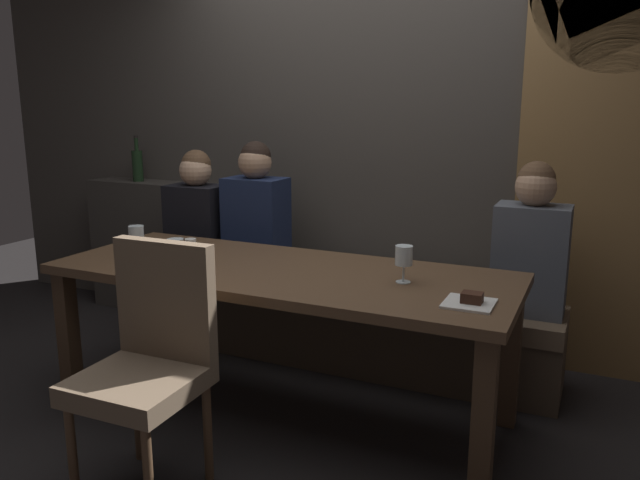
{
  "coord_description": "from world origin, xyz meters",
  "views": [
    {
      "loc": [
        1.36,
        -2.5,
        1.51
      ],
      "look_at": [
        0.1,
        0.24,
        0.84
      ],
      "focal_mm": 35.0,
      "sensor_mm": 36.0,
      "label": 1
    }
  ],
  "objects_px": {
    "wine_bottle_dark_red": "(138,165)",
    "wine_glass_end_left": "(404,257)",
    "diner_far_end": "(532,243)",
    "wine_glass_far_right": "(136,236)",
    "espresso_cup": "(191,246)",
    "wine_glass_center_back": "(176,250)",
    "dessert_plate": "(470,301)",
    "banquette_bench": "(338,324)",
    "diner_redhead": "(197,215)",
    "dining_table": "(281,286)",
    "diner_bearded": "(256,214)",
    "chair_near_side": "(150,352)"
  },
  "relations": [
    {
      "from": "wine_bottle_dark_red",
      "to": "wine_glass_end_left",
      "type": "relative_size",
      "value": 1.99
    },
    {
      "from": "diner_far_end",
      "to": "wine_glass_end_left",
      "type": "relative_size",
      "value": 4.73
    },
    {
      "from": "wine_glass_far_right",
      "to": "espresso_cup",
      "type": "bearing_deg",
      "value": 57.91
    },
    {
      "from": "wine_glass_center_back",
      "to": "diner_far_end",
      "type": "bearing_deg",
      "value": 35.01
    },
    {
      "from": "wine_bottle_dark_red",
      "to": "dessert_plate",
      "type": "bearing_deg",
      "value": -24.21
    },
    {
      "from": "wine_glass_center_back",
      "to": "dessert_plate",
      "type": "height_order",
      "value": "wine_glass_center_back"
    },
    {
      "from": "wine_bottle_dark_red",
      "to": "wine_glass_far_right",
      "type": "distance_m",
      "value": 1.5
    },
    {
      "from": "banquette_bench",
      "to": "dessert_plate",
      "type": "distance_m",
      "value": 1.37
    },
    {
      "from": "banquette_bench",
      "to": "diner_redhead",
      "type": "xyz_separation_m",
      "value": [
        -0.96,
        -0.03,
        0.59
      ]
    },
    {
      "from": "wine_glass_far_right",
      "to": "espresso_cup",
      "type": "xyz_separation_m",
      "value": [
        0.15,
        0.24,
        -0.09
      ]
    },
    {
      "from": "diner_redhead",
      "to": "wine_glass_end_left",
      "type": "bearing_deg",
      "value": -22.84
    },
    {
      "from": "dining_table",
      "to": "wine_glass_end_left",
      "type": "relative_size",
      "value": 13.41
    },
    {
      "from": "diner_bearded",
      "to": "wine_bottle_dark_red",
      "type": "distance_m",
      "value": 1.22
    },
    {
      "from": "dessert_plate",
      "to": "chair_near_side",
      "type": "bearing_deg",
      "value": -153.52
    },
    {
      "from": "diner_redhead",
      "to": "espresso_cup",
      "type": "bearing_deg",
      "value": -57.62
    },
    {
      "from": "wine_glass_center_back",
      "to": "dining_table",
      "type": "bearing_deg",
      "value": 35.97
    },
    {
      "from": "diner_redhead",
      "to": "dessert_plate",
      "type": "xyz_separation_m",
      "value": [
        1.88,
        -0.84,
        -0.06
      ]
    },
    {
      "from": "dining_table",
      "to": "wine_bottle_dark_red",
      "type": "distance_m",
      "value": 2.03
    },
    {
      "from": "dining_table",
      "to": "dessert_plate",
      "type": "relative_size",
      "value": 11.58
    },
    {
      "from": "wine_bottle_dark_red",
      "to": "wine_glass_end_left",
      "type": "xyz_separation_m",
      "value": [
        2.31,
        -1.0,
        -0.22
      ]
    },
    {
      "from": "diner_bearded",
      "to": "diner_far_end",
      "type": "xyz_separation_m",
      "value": [
        1.6,
        0.01,
        -0.03
      ]
    },
    {
      "from": "dining_table",
      "to": "banquette_bench",
      "type": "relative_size",
      "value": 0.88
    },
    {
      "from": "wine_bottle_dark_red",
      "to": "diner_bearded",
      "type": "bearing_deg",
      "value": -14.85
    },
    {
      "from": "diner_bearded",
      "to": "wine_glass_far_right",
      "type": "relative_size",
      "value": 5.09
    },
    {
      "from": "wine_glass_far_right",
      "to": "espresso_cup",
      "type": "relative_size",
      "value": 1.37
    },
    {
      "from": "wine_glass_end_left",
      "to": "dessert_plate",
      "type": "distance_m",
      "value": 0.39
    },
    {
      "from": "diner_redhead",
      "to": "diner_far_end",
      "type": "bearing_deg",
      "value": 1.42
    },
    {
      "from": "dining_table",
      "to": "diner_far_end",
      "type": "xyz_separation_m",
      "value": [
        1.05,
        0.72,
        0.16
      ]
    },
    {
      "from": "diner_bearded",
      "to": "wine_glass_center_back",
      "type": "height_order",
      "value": "diner_bearded"
    },
    {
      "from": "wine_glass_far_right",
      "to": "dessert_plate",
      "type": "bearing_deg",
      "value": -1.65
    },
    {
      "from": "dining_table",
      "to": "dessert_plate",
      "type": "bearing_deg",
      "value": -10.2
    },
    {
      "from": "diner_far_end",
      "to": "wine_bottle_dark_red",
      "type": "xyz_separation_m",
      "value": [
        -2.76,
        0.29,
        0.25
      ]
    },
    {
      "from": "espresso_cup",
      "to": "wine_bottle_dark_red",
      "type": "bearing_deg",
      "value": 140.96
    },
    {
      "from": "banquette_bench",
      "to": "diner_bearded",
      "type": "height_order",
      "value": "diner_bearded"
    },
    {
      "from": "wine_glass_end_left",
      "to": "dessert_plate",
      "type": "height_order",
      "value": "wine_glass_end_left"
    },
    {
      "from": "chair_near_side",
      "to": "wine_glass_far_right",
      "type": "bearing_deg",
      "value": 133.23
    },
    {
      "from": "wine_glass_end_left",
      "to": "diner_redhead",
      "type": "bearing_deg",
      "value": 157.16
    },
    {
      "from": "wine_bottle_dark_red",
      "to": "espresso_cup",
      "type": "relative_size",
      "value": 2.72
    },
    {
      "from": "diner_far_end",
      "to": "diner_bearded",
      "type": "bearing_deg",
      "value": -179.54
    },
    {
      "from": "dining_table",
      "to": "banquette_bench",
      "type": "distance_m",
      "value": 0.82
    },
    {
      "from": "banquette_bench",
      "to": "espresso_cup",
      "type": "relative_size",
      "value": 20.83
    },
    {
      "from": "diner_redhead",
      "to": "dessert_plate",
      "type": "distance_m",
      "value": 2.06
    },
    {
      "from": "wine_glass_far_right",
      "to": "wine_bottle_dark_red",
      "type": "bearing_deg",
      "value": 130.04
    },
    {
      "from": "chair_near_side",
      "to": "dessert_plate",
      "type": "bearing_deg",
      "value": 26.48
    },
    {
      "from": "wine_glass_end_left",
      "to": "wine_glass_far_right",
      "type": "xyz_separation_m",
      "value": [
        -1.35,
        -0.14,
        -0.0
      ]
    },
    {
      "from": "diner_redhead",
      "to": "wine_glass_far_right",
      "type": "distance_m",
      "value": 0.82
    },
    {
      "from": "wine_bottle_dark_red",
      "to": "diner_redhead",
      "type": "bearing_deg",
      "value": -24.53
    },
    {
      "from": "diner_far_end",
      "to": "diner_redhead",
      "type": "bearing_deg",
      "value": -178.58
    },
    {
      "from": "wine_bottle_dark_red",
      "to": "chair_near_side",
      "type": "bearing_deg",
      "value": -48.82
    },
    {
      "from": "dessert_plate",
      "to": "wine_glass_center_back",
      "type": "bearing_deg",
      "value": -175.01
    }
  ]
}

